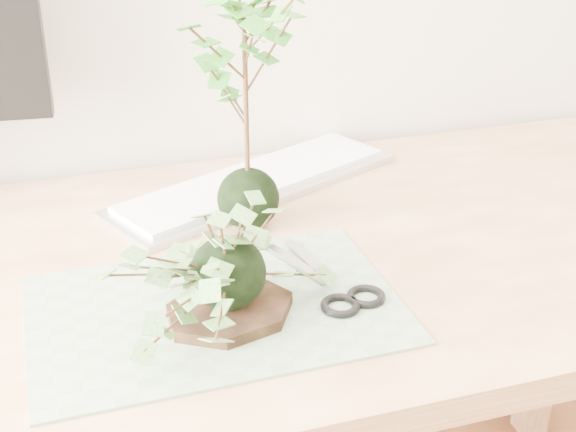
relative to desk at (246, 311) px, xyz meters
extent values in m
cube|color=#D6AC7E|center=(0.00, 0.00, 0.07)|extent=(1.60, 0.70, 0.04)
cube|color=#D6AC7E|center=(0.74, 0.29, -0.30)|extent=(0.06, 0.06, 0.70)
cube|color=gray|center=(-0.07, -0.12, 0.09)|extent=(0.44, 0.30, 0.00)
cylinder|color=black|center=(-0.05, -0.14, 0.10)|extent=(0.20, 0.20, 0.01)
sphere|color=black|center=(-0.05, -0.14, 0.15)|extent=(0.09, 0.09, 0.09)
sphere|color=black|center=(0.03, 0.09, 0.13)|extent=(0.09, 0.09, 0.09)
cylinder|color=#3A2413|center=(0.03, 0.09, 0.26)|extent=(0.01, 0.01, 0.22)
cube|color=#BABAC0|center=(0.07, 0.21, 0.09)|extent=(0.52, 0.34, 0.01)
cube|color=white|center=(0.07, 0.21, 0.10)|extent=(0.47, 0.30, 0.01)
cube|color=#969696|center=(0.07, -0.05, 0.09)|extent=(0.05, 0.12, 0.00)
cube|color=#969696|center=(0.09, -0.05, 0.09)|extent=(0.03, 0.12, 0.00)
torus|color=black|center=(0.06, -0.16, 0.10)|extent=(0.06, 0.06, 0.01)
torus|color=black|center=(0.10, -0.16, 0.10)|extent=(0.06, 0.06, 0.01)
camera|label=1|loc=(-0.23, -0.92, 0.62)|focal=50.00mm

